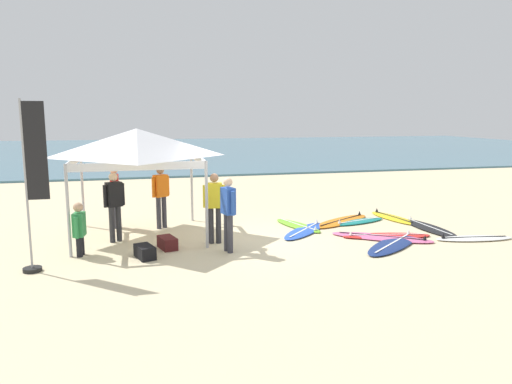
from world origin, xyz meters
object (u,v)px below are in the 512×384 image
surfboard_navy (393,244)px  person_red (115,192)px  person_green (79,227)px  banner_flag (33,193)px  surfboard_pink (382,237)px  person_blue (228,209)px  gear_bag_near_tent (145,252)px  surfboard_yellow (393,218)px  surfboard_orange (341,221)px  surfboard_red (386,236)px  person_orange (161,193)px  surfboard_white (474,238)px  surfboard_black (429,228)px  person_yellow (214,203)px  person_black (114,202)px  gear_bag_by_pole (167,243)px  surfboard_blue (304,231)px  surfboard_teal (359,221)px  surfboard_lime (298,225)px  canopy_tent (137,143)px

surfboard_navy → person_red: 7.44m
person_green → banner_flag: 1.47m
surfboard_pink → person_blue: person_blue is taller
person_red → gear_bag_near_tent: (0.71, -3.11, -0.85)m
surfboard_yellow → surfboard_navy: size_ratio=0.85×
surfboard_orange → surfboard_red: bearing=-77.8°
person_blue → person_orange: bearing=116.5°
surfboard_white → surfboard_pink: bearing=163.4°
surfboard_white → person_green: size_ratio=1.70×
surfboard_white → gear_bag_near_tent: 8.02m
surfboard_black → person_yellow: person_yellow is taller
person_black → gear_bag_by_pole: size_ratio=2.85×
surfboard_blue → banner_flag: banner_flag is taller
surfboard_pink → person_green: (-7.21, 0.27, 0.62)m
surfboard_orange → surfboard_black: (1.99, -1.36, 0.00)m
surfboard_black → person_blue: person_blue is taller
surfboard_orange → surfboard_teal: size_ratio=1.28×
surfboard_teal → surfboard_red: same height
surfboard_lime → surfboard_blue: bearing=-92.9°
surfboard_white → person_red: 9.44m
surfboard_teal → surfboard_orange: bearing=158.2°
surfboard_navy → person_blue: 4.07m
surfboard_yellow → canopy_tent: bearing=-177.9°
person_red → person_blue: bearing=-50.1°
person_yellow → person_black: bearing=162.7°
canopy_tent → surfboard_blue: canopy_tent is taller
surfboard_red → banner_flag: 8.28m
surfboard_pink → surfboard_teal: same height
person_yellow → canopy_tent: bearing=146.7°
surfboard_navy → gear_bag_by_pole: size_ratio=4.01×
surfboard_white → surfboard_blue: size_ratio=1.02×
surfboard_yellow → surfboard_orange: bearing=-179.1°
surfboard_red → gear_bag_by_pole: bearing=177.2°
surfboard_blue → person_yellow: size_ratio=1.17×
person_blue → person_yellow: bearing=102.7°
surfboard_black → gear_bag_near_tent: bearing=-173.4°
surfboard_lime → surfboard_teal: 1.87m
gear_bag_near_tent → canopy_tent: bearing=92.0°
surfboard_teal → person_black: size_ratio=1.10×
surfboard_lime → gear_bag_by_pole: 3.92m
surfboard_yellow → person_blue: size_ratio=1.19×
surfboard_black → surfboard_navy: size_ratio=0.94×
surfboard_lime → person_red: (-4.91, 1.11, 0.95)m
canopy_tent → person_red: bearing=119.8°
surfboard_white → surfboard_orange: bearing=132.4°
surfboard_lime → surfboard_white: (3.81, -2.39, -0.00)m
person_black → person_yellow: bearing=-17.3°
surfboard_white → banner_flag: banner_flag is taller
surfboard_pink → person_yellow: person_yellow is taller
surfboard_blue → person_yellow: person_yellow is taller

